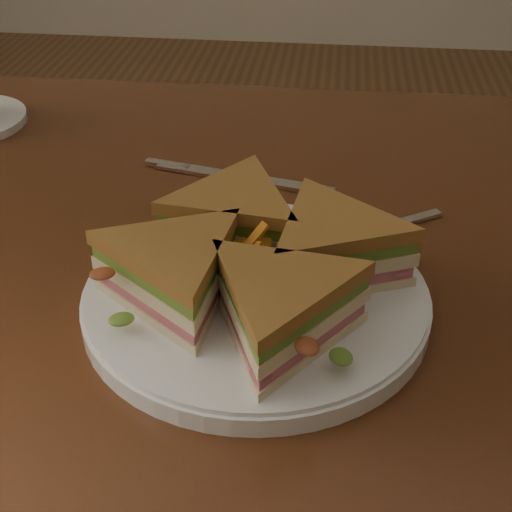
# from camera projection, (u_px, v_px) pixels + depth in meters

# --- Properties ---
(table) EXTENTS (1.20, 0.80, 0.75)m
(table) POSITION_uv_depth(u_px,v_px,m) (242.00, 324.00, 0.72)
(table) COLOR #371A0C
(table) RESTS_ON ground
(plate) EXTENTS (0.28, 0.28, 0.02)m
(plate) POSITION_uv_depth(u_px,v_px,m) (256.00, 299.00, 0.58)
(plate) COLOR white
(plate) RESTS_ON table
(sandwich_wedges) EXTENTS (0.30, 0.30, 0.06)m
(sandwich_wedges) POSITION_uv_depth(u_px,v_px,m) (256.00, 261.00, 0.56)
(sandwich_wedges) COLOR beige
(sandwich_wedges) RESTS_ON plate
(crisps_mound) EXTENTS (0.09, 0.09, 0.05)m
(crisps_mound) POSITION_uv_depth(u_px,v_px,m) (256.00, 265.00, 0.56)
(crisps_mound) COLOR orange
(crisps_mound) RESTS_ON plate
(spoon) EXTENTS (0.16, 0.11, 0.01)m
(spoon) POSITION_uv_depth(u_px,v_px,m) (319.00, 245.00, 0.65)
(spoon) COLOR silver
(spoon) RESTS_ON table
(knife) EXTENTS (0.21, 0.06, 0.00)m
(knife) POSITION_uv_depth(u_px,v_px,m) (231.00, 177.00, 0.77)
(knife) COLOR silver
(knife) RESTS_ON table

